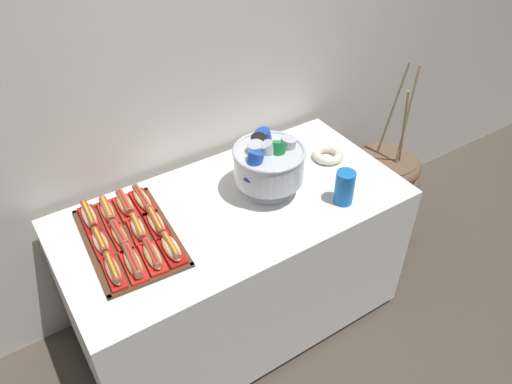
# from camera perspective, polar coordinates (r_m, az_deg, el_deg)

# --- Properties ---
(ground_plane) EXTENTS (10.00, 10.00, 0.00)m
(ground_plane) POSITION_cam_1_polar(r_m,az_deg,el_deg) (2.70, -2.07, -14.03)
(ground_plane) COLOR #4C4238
(back_wall) EXTENTS (6.00, 0.10, 2.60)m
(back_wall) POSITION_cam_1_polar(r_m,az_deg,el_deg) (2.22, -9.44, 15.71)
(back_wall) COLOR silver
(back_wall) RESTS_ON ground_plane
(buffet_table) EXTENTS (1.50, 0.75, 0.77)m
(buffet_table) POSITION_cam_1_polar(r_m,az_deg,el_deg) (2.39, -2.29, -8.23)
(buffet_table) COLOR white
(buffet_table) RESTS_ON ground_plane
(floor_vase) EXTENTS (0.46, 0.46, 1.11)m
(floor_vase) POSITION_cam_1_polar(r_m,az_deg,el_deg) (3.04, 13.92, -0.71)
(floor_vase) COLOR brown
(floor_vase) RESTS_ON ground_plane
(serving_tray) EXTENTS (0.36, 0.55, 0.01)m
(serving_tray) POSITION_cam_1_polar(r_m,az_deg,el_deg) (2.05, -14.19, -5.10)
(serving_tray) COLOR #56331E
(serving_tray) RESTS_ON buffet_table
(hot_dog_0) EXTENTS (0.07, 0.18, 0.06)m
(hot_dog_0) POSITION_cam_1_polar(r_m,az_deg,el_deg) (1.90, -16.01, -8.61)
(hot_dog_0) COLOR red
(hot_dog_0) RESTS_ON serving_tray
(hot_dog_1) EXTENTS (0.08, 0.19, 0.06)m
(hot_dog_1) POSITION_cam_1_polar(r_m,az_deg,el_deg) (1.90, -13.87, -7.87)
(hot_dog_1) COLOR red
(hot_dog_1) RESTS_ON serving_tray
(hot_dog_2) EXTENTS (0.08, 0.18, 0.06)m
(hot_dog_2) POSITION_cam_1_polar(r_m,az_deg,el_deg) (1.92, -11.74, -7.16)
(hot_dog_2) COLOR red
(hot_dog_2) RESTS_ON serving_tray
(hot_dog_3) EXTENTS (0.08, 0.17, 0.06)m
(hot_dog_3) POSITION_cam_1_polar(r_m,az_deg,el_deg) (1.93, -9.65, -6.38)
(hot_dog_3) COLOR #B21414
(hot_dog_3) RESTS_ON serving_tray
(hot_dog_4) EXTENTS (0.07, 0.16, 0.06)m
(hot_dog_4) POSITION_cam_1_polar(r_m,az_deg,el_deg) (2.02, -17.33, -5.55)
(hot_dog_4) COLOR red
(hot_dog_4) RESTS_ON serving_tray
(hot_dog_5) EXTENTS (0.06, 0.17, 0.06)m
(hot_dog_5) POSITION_cam_1_polar(r_m,az_deg,el_deg) (2.02, -15.32, -4.85)
(hot_dog_5) COLOR red
(hot_dog_5) RESTS_ON serving_tray
(hot_dog_6) EXTENTS (0.08, 0.16, 0.06)m
(hot_dog_6) POSITION_cam_1_polar(r_m,az_deg,el_deg) (2.03, -13.33, -4.12)
(hot_dog_6) COLOR red
(hot_dog_6) RESTS_ON serving_tray
(hot_dog_7) EXTENTS (0.08, 0.18, 0.06)m
(hot_dog_7) POSITION_cam_1_polar(r_m,az_deg,el_deg) (2.04, -11.35, -3.50)
(hot_dog_7) COLOR #B21414
(hot_dog_7) RESTS_ON serving_tray
(hot_dog_8) EXTENTS (0.07, 0.19, 0.06)m
(hot_dog_8) POSITION_cam_1_polar(r_m,az_deg,el_deg) (2.14, -18.51, -2.71)
(hot_dog_8) COLOR #B21414
(hot_dog_8) RESTS_ON serving_tray
(hot_dog_9) EXTENTS (0.07, 0.17, 0.06)m
(hot_dog_9) POSITION_cam_1_polar(r_m,az_deg,el_deg) (2.15, -16.60, -2.13)
(hot_dog_9) COLOR red
(hot_dog_9) RESTS_ON serving_tray
(hot_dog_10) EXTENTS (0.08, 0.17, 0.07)m
(hot_dog_10) POSITION_cam_1_polar(r_m,az_deg,el_deg) (2.15, -14.73, -1.43)
(hot_dog_10) COLOR red
(hot_dog_10) RESTS_ON serving_tray
(hot_dog_11) EXTENTS (0.07, 0.19, 0.06)m
(hot_dog_11) POSITION_cam_1_polar(r_m,az_deg,el_deg) (2.17, -12.85, -0.88)
(hot_dog_11) COLOR red
(hot_dog_11) RESTS_ON serving_tray
(punch_bowl) EXTENTS (0.32, 0.31, 0.27)m
(punch_bowl) POSITION_cam_1_polar(r_m,az_deg,el_deg) (2.12, 1.41, 3.42)
(punch_bowl) COLOR silver
(punch_bowl) RESTS_ON buffet_table
(cup_stack) EXTENTS (0.08, 0.08, 0.15)m
(cup_stack) POSITION_cam_1_polar(r_m,az_deg,el_deg) (2.14, 10.07, 0.52)
(cup_stack) COLOR blue
(cup_stack) RESTS_ON buffet_table
(donut) EXTENTS (0.15, 0.15, 0.04)m
(donut) POSITION_cam_1_polar(r_m,az_deg,el_deg) (2.42, 8.22, 4.24)
(donut) COLOR silver
(donut) RESTS_ON buffet_table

